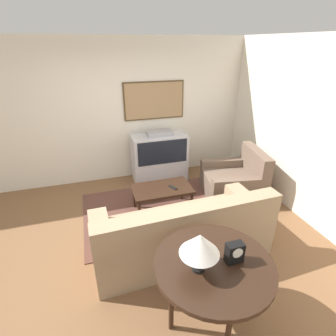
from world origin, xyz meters
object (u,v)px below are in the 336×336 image
table_lamp (200,244)px  couch (182,234)px  armchair (235,181)px  mantel_clock (235,252)px  coffee_table (162,190)px  console_table (214,269)px  tv (160,157)px

table_lamp → couch: bearing=76.7°
armchair → mantel_clock: (-1.33, -2.17, 0.63)m
coffee_table → console_table: size_ratio=0.89×
couch → console_table: (-0.08, -1.01, 0.42)m
tv → console_table: size_ratio=0.99×
armchair → table_lamp: size_ratio=3.01×
coffee_table → mantel_clock: bearing=-87.7°
table_lamp → console_table: bearing=9.1°
armchair → coffee_table: size_ratio=1.18×
couch → armchair: (1.42, 1.13, -0.04)m
armchair → coffee_table: armchair is taller
coffee_table → mantel_clock: (0.08, -2.05, 0.51)m
tv → coffee_table: (-0.26, -1.10, -0.10)m
tv → console_table: bearing=-96.4°
couch → mantel_clock: size_ratio=11.99×
tv → coffee_table: bearing=-103.3°
console_table → coffee_table: bearing=87.4°
couch → console_table: couch is taller
tv → table_lamp: (-0.52, -3.16, 0.60)m
coffee_table → console_table: console_table is taller
coffee_table → console_table: (-0.09, -2.03, 0.35)m
mantel_clock → table_lamp: bearing=179.8°
couch → armchair: 1.82m
couch → coffee_table: size_ratio=2.40×
mantel_clock → console_table: bearing=171.0°
tv → couch: (-0.27, -2.12, -0.17)m
tv → armchair: bearing=-40.8°
tv → mantel_clock: size_ratio=5.55×
tv → couch: size_ratio=0.46×
armchair → coffee_table: bearing=-75.4°
console_table → table_lamp: bearing=-170.9°
tv → coffee_table: tv is taller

